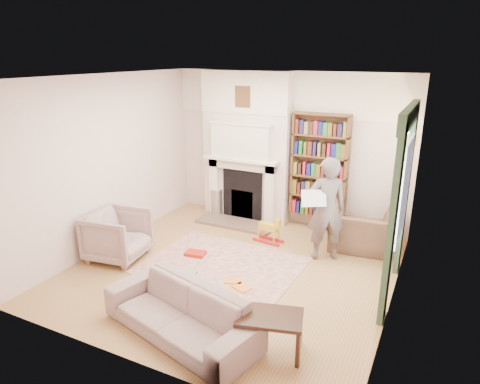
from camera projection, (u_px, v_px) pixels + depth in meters
The scene contains 25 objects.
floor at pixel (233, 269), 6.42m from camera, with size 4.50×4.50×0.00m, color olive.
ceiling at pixel (231, 77), 5.55m from camera, with size 4.50×4.50×0.00m, color white.
wall_back at pixel (288, 149), 7.90m from camera, with size 4.50×4.50×0.00m, color beige.
wall_front at pixel (124, 240), 4.06m from camera, with size 4.50×4.50×0.00m, color beige.
wall_left at pixel (109, 163), 6.93m from camera, with size 4.50×4.50×0.00m, color beige.
wall_right at pixel (402, 204), 5.04m from camera, with size 4.50×4.50×0.00m, color beige.
fireplace at pixel (247, 148), 8.05m from camera, with size 1.70×0.58×2.80m.
bookcase at pixel (319, 166), 7.59m from camera, with size 1.00×0.24×1.85m, color brown.
window at pixel (405, 190), 5.37m from camera, with size 0.02×0.90×1.30m, color silver.
curtain_left at pixel (392, 228), 4.86m from camera, with size 0.07×0.32×2.40m, color #2B4129.
curtain_right at pixel (405, 193), 6.06m from camera, with size 0.07×0.32×2.40m, color #2B4129.
pelmet at pixel (410, 116), 5.10m from camera, with size 0.09×1.70×0.24m, color #2B4129.
wall_sconce at pixel (402, 139), 6.25m from camera, with size 0.20×0.24×0.24m, color gold, non-canonical shape.
rug at pixel (222, 265), 6.52m from camera, with size 2.29×1.76×0.01m, color beige.
armchair_reading at pixel (361, 230), 7.00m from camera, with size 1.04×0.91×0.68m, color #50372B.
armchair_left at pixel (118, 235), 6.67m from camera, with size 0.82×0.85×0.77m, color #BEAD9D.
sofa at pixel (181, 312), 4.86m from camera, with size 1.95×0.76×0.57m, color gray.
man_reading at pixel (326, 209), 6.53m from camera, with size 0.60×0.39×1.64m, color #574A46.
newspaper at pixel (314, 198), 6.35m from camera, with size 0.37×0.02×0.26m, color white.
coffee_table at pixel (269, 333), 4.59m from camera, with size 0.70×0.45×0.45m, color #341D12, non-canonical shape.
paraffin_heater at pixel (217, 202), 8.46m from camera, with size 0.24×0.24×0.55m, color #A5A7AC.
rocking_horse at pixel (268, 230), 7.28m from camera, with size 0.51×0.21×0.45m, color gold, non-canonical shape.
board_game at pixel (181, 276), 6.17m from camera, with size 0.39×0.39×0.03m, color #C2CD48.
game_box_lid at pixel (195, 253), 6.84m from camera, with size 0.32×0.21×0.05m, color #AD1C13.
comic_annuals at pixel (232, 287), 5.91m from camera, with size 0.50×0.60×0.02m.
Camera 1 is at (2.64, -5.10, 3.10)m, focal length 32.00 mm.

